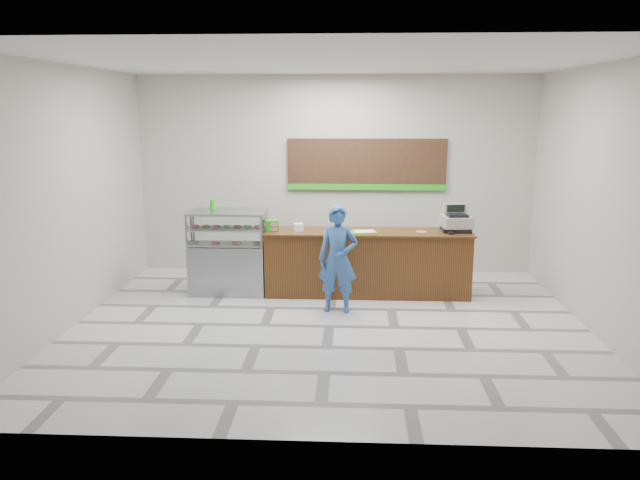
{
  "coord_description": "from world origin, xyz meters",
  "views": [
    {
      "loc": [
        0.28,
        -8.08,
        2.94
      ],
      "look_at": [
        -0.17,
        0.9,
        1.02
      ],
      "focal_mm": 35.0,
      "sensor_mm": 36.0,
      "label": 1
    }
  ],
  "objects_px": {
    "cash_register": "(456,221)",
    "customer": "(338,259)",
    "sales_counter": "(367,263)",
    "display_case": "(229,251)",
    "serving_tray": "(363,232)"
  },
  "relations": [
    {
      "from": "display_case",
      "to": "serving_tray",
      "type": "relative_size",
      "value": 3.0
    },
    {
      "from": "cash_register",
      "to": "customer",
      "type": "height_order",
      "value": "customer"
    },
    {
      "from": "sales_counter",
      "to": "customer",
      "type": "relative_size",
      "value": 2.07
    },
    {
      "from": "display_case",
      "to": "serving_tray",
      "type": "bearing_deg",
      "value": -3.46
    },
    {
      "from": "sales_counter",
      "to": "customer",
      "type": "xyz_separation_m",
      "value": [
        -0.45,
        -0.87,
        0.27
      ]
    },
    {
      "from": "display_case",
      "to": "customer",
      "type": "bearing_deg",
      "value": -26.14
    },
    {
      "from": "customer",
      "to": "serving_tray",
      "type": "bearing_deg",
      "value": 68.51
    },
    {
      "from": "cash_register",
      "to": "serving_tray",
      "type": "bearing_deg",
      "value": -178.71
    },
    {
      "from": "serving_tray",
      "to": "customer",
      "type": "distance_m",
      "value": 0.87
    },
    {
      "from": "serving_tray",
      "to": "customer",
      "type": "height_order",
      "value": "customer"
    },
    {
      "from": "display_case",
      "to": "customer",
      "type": "relative_size",
      "value": 0.85
    },
    {
      "from": "sales_counter",
      "to": "display_case",
      "type": "relative_size",
      "value": 2.45
    },
    {
      "from": "sales_counter",
      "to": "serving_tray",
      "type": "bearing_deg",
      "value": -121.29
    },
    {
      "from": "cash_register",
      "to": "customer",
      "type": "relative_size",
      "value": 0.32
    },
    {
      "from": "sales_counter",
      "to": "display_case",
      "type": "xyz_separation_m",
      "value": [
        -2.22,
        -0.0,
        0.16
      ]
    }
  ]
}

